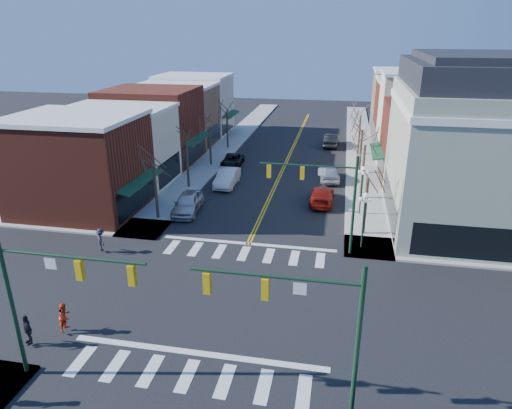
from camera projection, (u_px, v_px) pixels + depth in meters
The scene contains 35 objects.
ground at pixel (222, 302), 26.75m from camera, with size 160.00×160.00×0.00m, color black.
sidewalk_left at pixel (189, 184), 46.54m from camera, with size 3.50×70.00×0.15m, color #9E9B93.
sidewalk_right at pixel (364, 195), 43.49m from camera, with size 3.50×70.00×0.15m, color #9E9B93.
bldg_left_brick_a at pixel (79, 166), 38.74m from camera, with size 10.00×8.50×8.00m, color maroon.
bldg_left_stucco_a at pixel (121, 147), 45.92m from camera, with size 10.00×7.00×7.50m, color beige.
bldg_left_brick_b at pixel (152, 126), 53.05m from camera, with size 10.00×9.00×8.50m, color maroon.
bldg_left_tan at pixel (177, 116), 60.73m from camera, with size 10.00×7.50×7.80m, color #A17759.
bldg_left_stucco_b at pixel (195, 105), 67.74m from camera, with size 10.00×8.00×8.20m, color beige.
bldg_right_brick_a at pixel (434, 144), 46.14m from camera, with size 10.00×8.50×8.00m, color maroon.
bldg_right_stucco at pixel (424, 119), 52.87m from camera, with size 10.00×7.00×10.00m, color beige.
bldg_right_brick_b at pixel (414, 114), 60.00m from camera, with size 10.00×8.00×8.50m, color maroon.
bldg_right_tan at pixel (407, 103), 67.23m from camera, with size 10.00×8.00×9.00m, color #A17759.
victorian_corner at pixel (478, 145), 34.71m from camera, with size 12.25×14.25×13.30m.
traffic_mast_near_left at pixel (46, 290), 19.23m from camera, with size 6.60×0.28×7.20m.
traffic_mast_near_right at pixel (310, 319), 17.29m from camera, with size 6.60×0.28×7.20m.
traffic_mast_far_right at pixel (327, 191), 30.83m from camera, with size 6.60×0.28×7.20m.
lamppost_corner at pixel (364, 211), 32.01m from camera, with size 0.36×0.36×4.33m.
lamppost_midblock at pixel (362, 182), 37.96m from camera, with size 0.36×0.36×4.33m.
tree_left_a at pixel (156, 192), 37.40m from camera, with size 0.24×0.24×4.76m, color #382B21.
tree_left_b at pixel (188, 164), 44.67m from camera, with size 0.24×0.24×5.04m, color #382B21.
tree_left_c at pixel (210, 146), 52.08m from camera, with size 0.24×0.24×4.55m, color #382B21.
tree_left_d at pixel (227, 130), 59.33m from camera, with size 0.24×0.24×4.90m, color #382B21.
tree_right_a at pixel (365, 207), 34.50m from camera, with size 0.24×0.24×4.62m, color #382B21.
tree_right_b at pixel (363, 173), 41.72m from camera, with size 0.24×0.24×5.18m, color #382B21.
tree_right_c at pixel (361, 152), 49.10m from camera, with size 0.24×0.24×4.83m, color #382B21.
tree_right_d at pixel (359, 135), 56.39m from camera, with size 0.24×0.24×4.97m, color #382B21.
car_left_near at pixel (187, 203), 39.27m from camera, with size 2.03×5.06×1.72m, color #B3B3B8.
car_left_mid at pixel (227, 178), 45.98m from camera, with size 1.77×5.08×1.68m, color silver.
car_left_far at pixel (232, 160), 52.52m from camera, with size 2.20×4.76×1.32m, color black.
car_right_near at pixel (322, 196), 41.39m from camera, with size 2.07×5.10×1.48m, color maroon.
car_right_mid at pixel (329, 173), 47.56m from camera, with size 1.96×4.88×1.66m, color silver.
car_right_far at pixel (331, 140), 61.09m from camera, with size 1.80×5.15×1.70m, color black.
pedestrian_red_b at pixel (65, 317), 23.79m from camera, with size 0.77×0.60×1.59m, color red.
pedestrian_dark_a at pixel (27, 329), 22.76m from camera, with size 0.95×0.40×1.62m, color black.
pedestrian_dark_b at pixel (101, 240), 32.28m from camera, with size 1.07×0.62×1.66m, color #212129.
Camera 1 is at (6.26, -22.04, 15.07)m, focal length 32.00 mm.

